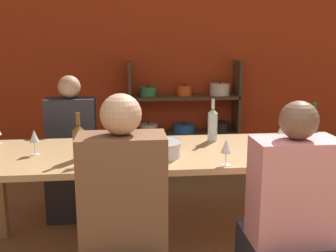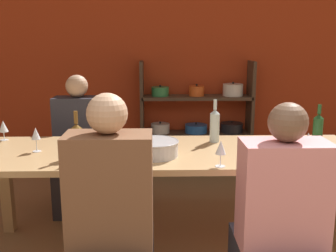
{
  "view_description": "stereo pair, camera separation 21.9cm",
  "coord_description": "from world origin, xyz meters",
  "px_view_note": "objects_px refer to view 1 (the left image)",
  "views": [
    {
      "loc": [
        -0.41,
        -0.77,
        1.5
      ],
      "look_at": [
        -0.12,
        1.93,
        0.91
      ],
      "focal_mm": 42.0,
      "sensor_mm": 36.0,
      "label": 1
    },
    {
      "loc": [
        -0.2,
        -0.78,
        1.5
      ],
      "look_at": [
        -0.12,
        1.93,
        0.91
      ],
      "focal_mm": 42.0,
      "sensor_mm": 36.0,
      "label": 2
    }
  ],
  "objects_px": {
    "wine_bottle_green": "(313,127)",
    "wine_glass_empty_a": "(307,138)",
    "wine_glass_red_a": "(113,146)",
    "person_near_a": "(290,246)",
    "wine_bottle_dark": "(79,141)",
    "mixing_bowl": "(158,148)",
    "wine_glass_red_b": "(282,131)",
    "person_near_b": "(124,247)",
    "shelf_unit": "(185,127)",
    "wine_glass_empty_c": "(119,142)",
    "dining_table": "(170,162)",
    "wine_bottle_amber": "(213,124)",
    "wine_glass_red_c": "(78,149)",
    "wine_glass_white_a": "(226,147)",
    "cell_phone": "(324,150)",
    "person_far_a": "(73,164)",
    "wine_glass_red_d": "(34,137)"
  },
  "relations": [
    {
      "from": "wine_bottle_green",
      "to": "wine_glass_empty_a",
      "type": "relative_size",
      "value": 1.82
    },
    {
      "from": "wine_glass_red_a",
      "to": "person_near_a",
      "type": "bearing_deg",
      "value": -30.08
    },
    {
      "from": "wine_bottle_dark",
      "to": "wine_glass_red_a",
      "type": "xyz_separation_m",
      "value": [
        0.22,
        -0.1,
        -0.01
      ]
    },
    {
      "from": "mixing_bowl",
      "to": "wine_glass_red_b",
      "type": "xyz_separation_m",
      "value": [
        0.88,
        0.13,
        0.06
      ]
    },
    {
      "from": "wine_bottle_dark",
      "to": "person_near_b",
      "type": "height_order",
      "value": "person_near_b"
    },
    {
      "from": "shelf_unit",
      "to": "wine_glass_empty_c",
      "type": "bearing_deg",
      "value": -110.44
    },
    {
      "from": "wine_bottle_green",
      "to": "wine_bottle_dark",
      "type": "distance_m",
      "value": 1.66
    },
    {
      "from": "dining_table",
      "to": "shelf_unit",
      "type": "bearing_deg",
      "value": 77.99
    },
    {
      "from": "wine_bottle_amber",
      "to": "dining_table",
      "type": "bearing_deg",
      "value": -146.86
    },
    {
      "from": "dining_table",
      "to": "wine_glass_red_b",
      "type": "distance_m",
      "value": 0.82
    },
    {
      "from": "wine_bottle_amber",
      "to": "wine_glass_red_c",
      "type": "height_order",
      "value": "wine_bottle_amber"
    },
    {
      "from": "wine_bottle_green",
      "to": "wine_bottle_dark",
      "type": "height_order",
      "value": "wine_bottle_green"
    },
    {
      "from": "wine_bottle_amber",
      "to": "wine_glass_white_a",
      "type": "xyz_separation_m",
      "value": [
        -0.05,
        -0.59,
        -0.02
      ]
    },
    {
      "from": "wine_glass_empty_a",
      "to": "cell_phone",
      "type": "relative_size",
      "value": 1.04
    },
    {
      "from": "shelf_unit",
      "to": "wine_glass_white_a",
      "type": "distance_m",
      "value": 2.2
    },
    {
      "from": "wine_glass_empty_c",
      "to": "person_far_a",
      "type": "height_order",
      "value": "person_far_a"
    },
    {
      "from": "wine_bottle_amber",
      "to": "cell_phone",
      "type": "bearing_deg",
      "value": -25.93
    },
    {
      "from": "wine_glass_red_d",
      "to": "person_far_a",
      "type": "height_order",
      "value": "person_far_a"
    },
    {
      "from": "wine_bottle_amber",
      "to": "wine_glass_empty_a",
      "type": "relative_size",
      "value": 1.88
    },
    {
      "from": "wine_glass_empty_a",
      "to": "mixing_bowl",
      "type": "bearing_deg",
      "value": 175.43
    },
    {
      "from": "wine_glass_empty_c",
      "to": "cell_phone",
      "type": "distance_m",
      "value": 1.4
    },
    {
      "from": "dining_table",
      "to": "wine_glass_red_d",
      "type": "distance_m",
      "value": 0.92
    },
    {
      "from": "wine_glass_white_a",
      "to": "wine_glass_empty_c",
      "type": "relative_size",
      "value": 1.02
    },
    {
      "from": "wine_bottle_dark",
      "to": "wine_glass_red_c",
      "type": "distance_m",
      "value": 0.15
    },
    {
      "from": "wine_bottle_green",
      "to": "person_far_a",
      "type": "distance_m",
      "value": 2.0
    },
    {
      "from": "wine_glass_red_d",
      "to": "wine_glass_empty_c",
      "type": "bearing_deg",
      "value": -14.1
    },
    {
      "from": "wine_glass_empty_a",
      "to": "wine_glass_red_c",
      "type": "xyz_separation_m",
      "value": [
        -1.47,
        -0.09,
        -0.01
      ]
    },
    {
      "from": "mixing_bowl",
      "to": "wine_glass_red_a",
      "type": "xyz_separation_m",
      "value": [
        -0.29,
        -0.11,
        0.05
      ]
    },
    {
      "from": "wine_bottle_amber",
      "to": "cell_phone",
      "type": "height_order",
      "value": "wine_bottle_amber"
    },
    {
      "from": "mixing_bowl",
      "to": "person_far_a",
      "type": "height_order",
      "value": "person_far_a"
    },
    {
      "from": "wine_bottle_amber",
      "to": "wine_glass_red_c",
      "type": "bearing_deg",
      "value": -150.61
    },
    {
      "from": "shelf_unit",
      "to": "wine_glass_red_c",
      "type": "distance_m",
      "value": 2.34
    },
    {
      "from": "wine_bottle_amber",
      "to": "wine_glass_red_b",
      "type": "relative_size",
      "value": 1.81
    },
    {
      "from": "person_far_a",
      "to": "mixing_bowl",
      "type": "bearing_deg",
      "value": 127.07
    },
    {
      "from": "wine_bottle_green",
      "to": "wine_glass_empty_c",
      "type": "xyz_separation_m",
      "value": [
        -1.4,
        -0.2,
        -0.02
      ]
    },
    {
      "from": "mixing_bowl",
      "to": "wine_bottle_amber",
      "type": "distance_m",
      "value": 0.57
    },
    {
      "from": "wine_glass_empty_c",
      "to": "cell_phone",
      "type": "relative_size",
      "value": 0.98
    },
    {
      "from": "wine_bottle_green",
      "to": "cell_phone",
      "type": "height_order",
      "value": "wine_bottle_green"
    },
    {
      "from": "dining_table",
      "to": "wine_bottle_amber",
      "type": "relative_size",
      "value": 8.48
    },
    {
      "from": "dining_table",
      "to": "wine_glass_white_a",
      "type": "xyz_separation_m",
      "value": [
        0.3,
        -0.37,
        0.2
      ]
    },
    {
      "from": "wine_bottle_green",
      "to": "cell_phone",
      "type": "distance_m",
      "value": 0.21
    },
    {
      "from": "wine_bottle_green",
      "to": "wine_glass_red_b",
      "type": "distance_m",
      "value": 0.27
    },
    {
      "from": "wine_bottle_dark",
      "to": "person_far_a",
      "type": "xyz_separation_m",
      "value": [
        -0.17,
        0.9,
        -0.44
      ]
    },
    {
      "from": "wine_glass_empty_a",
      "to": "wine_bottle_green",
      "type": "bearing_deg",
      "value": 57.43
    },
    {
      "from": "wine_glass_empty_a",
      "to": "person_near_a",
      "type": "relative_size",
      "value": 0.14
    },
    {
      "from": "wine_glass_empty_c",
      "to": "wine_glass_red_d",
      "type": "bearing_deg",
      "value": 165.9
    },
    {
      "from": "wine_bottle_green",
      "to": "wine_bottle_amber",
      "type": "height_order",
      "value": "wine_bottle_amber"
    },
    {
      "from": "wine_bottle_amber",
      "to": "person_far_a",
      "type": "distance_m",
      "value": 1.31
    },
    {
      "from": "wine_glass_white_a",
      "to": "dining_table",
      "type": "bearing_deg",
      "value": 129.5
    },
    {
      "from": "person_near_b",
      "to": "cell_phone",
      "type": "bearing_deg",
      "value": 24.2
    }
  ]
}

